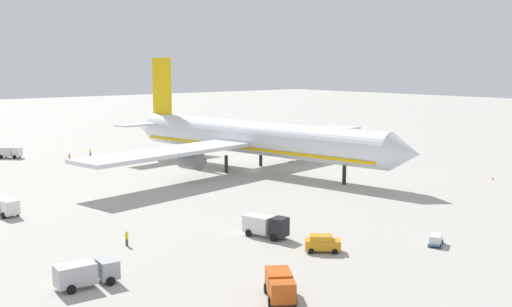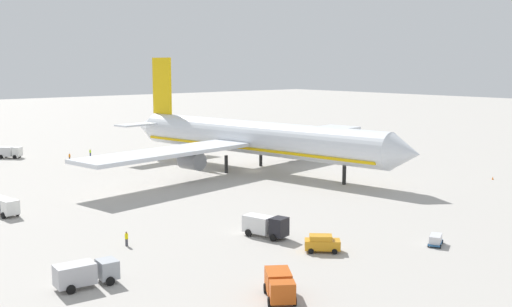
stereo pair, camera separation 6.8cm
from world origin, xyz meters
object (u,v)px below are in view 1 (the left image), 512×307
object	(u,v)px
ground_worker_0	(127,239)
ground_worker_2	(90,153)
service_truck_3	(280,285)
traffic_cone_0	(493,178)
service_truck_1	(266,225)
service_truck_4	(86,273)
airliner	(251,138)
traffic_cone_1	(263,139)
service_truck_5	(4,206)
ground_worker_1	(69,157)
service_van	(322,243)
service_truck_0	(10,152)
baggage_cart_1	(436,239)

from	to	relation	value
ground_worker_0	ground_worker_2	xyz separation A→B (m)	(-70.01, 27.79, -0.06)
service_truck_3	ground_worker_0	distance (m)	24.05
service_truck_3	traffic_cone_0	bearing A→B (deg)	103.94
service_truck_1	service_truck_4	xyz separation A→B (m)	(1.69, -24.65, -0.11)
airliner	traffic_cone_1	size ratio (longest dim) A/B	141.02
service_truck_5	ground_worker_1	world-z (taller)	service_truck_5
service_truck_3	service_truck_4	bearing A→B (deg)	-139.30
service_truck_4	ground_worker_0	distance (m)	13.40
service_van	service_truck_3	bearing A→B (deg)	-61.17
service_truck_0	service_truck_3	size ratio (longest dim) A/B	0.95
service_truck_4	service_truck_5	xyz separation A→B (m)	(-34.28, 3.17, 0.01)
ground_worker_0	traffic_cone_1	distance (m)	104.53
service_truck_1	ground_worker_0	xyz separation A→B (m)	(-7.77, -15.18, -0.60)
airliner	service_truck_4	world-z (taller)	airliner
service_van	ground_worker_2	size ratio (longest dim) A/B	2.56
airliner	service_truck_0	size ratio (longest dim) A/B	14.78
baggage_cart_1	ground_worker_1	bearing A→B (deg)	-175.28
ground_worker_2	service_truck_0	bearing A→B (deg)	-120.85
service_truck_0	service_truck_5	distance (m)	57.54
traffic_cone_0	service_truck_0	bearing A→B (deg)	-144.66
service_van	ground_worker_1	world-z (taller)	service_van
ground_worker_2	service_van	bearing A→B (deg)	-7.62
service_truck_1	service_van	xyz separation A→B (m)	(8.79, 1.03, -0.47)
baggage_cart_1	traffic_cone_1	size ratio (longest dim) A/B	6.44
traffic_cone_0	traffic_cone_1	world-z (taller)	same
service_truck_0	service_truck_5	xyz separation A→B (m)	(54.46, -18.57, -0.09)
service_truck_0	ground_worker_0	xyz separation A→B (m)	(79.28, -12.28, -0.59)
baggage_cart_1	service_truck_4	bearing A→B (deg)	-110.31
traffic_cone_0	ground_worker_2	bearing A→B (deg)	-149.37
service_truck_3	ground_worker_0	size ratio (longest dim) A/B	3.14
service_truck_5	ground_worker_0	bearing A→B (deg)	14.24
service_truck_1	service_truck_3	xyz separation A→B (m)	(16.10, -12.26, -0.14)
ground_worker_0	traffic_cone_1	world-z (taller)	ground_worker_0
baggage_cart_1	traffic_cone_0	world-z (taller)	baggage_cart_1
service_truck_1	ground_worker_1	bearing A→B (deg)	175.42
ground_worker_0	service_truck_1	bearing A→B (deg)	62.89
service_truck_0	ground_worker_1	distance (m)	15.74
service_van	service_truck_0	bearing A→B (deg)	-177.65
airliner	service_truck_5	size ratio (longest dim) A/B	12.74
airliner	ground_worker_0	bearing A→B (deg)	-55.41
airliner	service_truck_3	bearing A→B (deg)	-37.34
service_truck_0	ground_worker_1	bearing A→B (deg)	34.19
service_truck_1	traffic_cone_0	distance (m)	57.92
service_truck_3	airliner	bearing A→B (deg)	142.66
baggage_cart_1	ground_worker_2	bearing A→B (deg)	-179.55
service_truck_4	service_van	distance (m)	26.65
service_truck_0	traffic_cone_0	bearing A→B (deg)	35.34
ground_worker_2	traffic_cone_1	bearing A→B (deg)	87.33
ground_worker_2	service_truck_4	bearing A→B (deg)	-25.12
service_truck_1	ground_worker_2	xyz separation A→B (m)	(-77.78, 12.61, -0.66)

